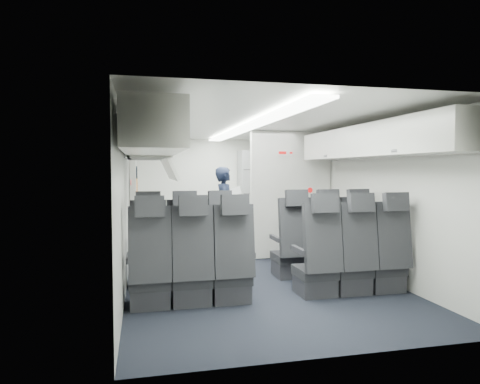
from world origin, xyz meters
name	(u,v)px	position (x,y,z in m)	size (l,w,h in m)	color
cabin_shell	(246,195)	(0.00, 0.00, 1.12)	(3.41, 6.01, 2.16)	black
seat_row_front	(255,250)	(0.00, -0.53, 0.40)	(3.33, 0.56, 1.24)	#242427
seat_row_mid	(276,265)	(0.00, -1.43, 0.40)	(3.33, 0.56, 1.24)	#242427
overhead_bin_left_rear	(152,131)	(-1.40, -2.00, 1.86)	(0.53, 1.80, 0.40)	silver
overhead_bin_left_front_open	(145,152)	(-1.44, -0.25, 1.74)	(0.64, 1.70, 0.72)	#9E9E93
overhead_bin_right_rear	(416,136)	(1.40, -2.00, 1.86)	(0.53, 1.80, 0.40)	silver
overhead_bin_right_front	(342,145)	(1.40, -0.25, 1.86)	(0.53, 1.70, 0.40)	silver
bulkhead_partition	(291,194)	(0.98, 0.80, 1.08)	(1.40, 0.15, 2.13)	silver
galley_unit	(259,195)	(0.95, 2.72, 0.95)	(0.85, 0.52, 1.90)	#939399
boarding_door	(133,201)	(-1.64, 1.55, 0.95)	(0.12, 1.27, 1.86)	silver
flight_attendant	(225,209)	(0.00, 1.64, 0.78)	(0.57, 0.37, 1.55)	black
carry_on_bag	(148,147)	(-1.41, -0.08, 1.81)	(0.38, 0.27, 0.23)	black
papers	(236,191)	(0.19, 1.59, 1.11)	(0.20, 0.02, 0.14)	white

